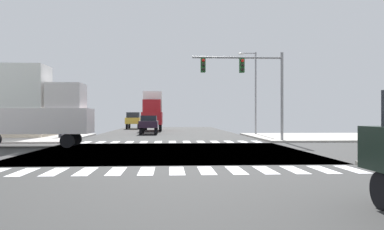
{
  "coord_description": "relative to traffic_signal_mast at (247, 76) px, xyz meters",
  "views": [
    {
      "loc": [
        -0.02,
        -20.41,
        1.83
      ],
      "look_at": [
        1.8,
        10.13,
        1.91
      ],
      "focal_mm": 36.76,
      "sensor_mm": 36.0,
      "label": 1
    }
  ],
  "objects": [
    {
      "name": "pickup_leading_1",
      "position": [
        -10.48,
        29.1,
        -3.39
      ],
      "size": [
        2.0,
        5.1,
        2.35
      ],
      "rotation": [
        0.0,
        0.0,
        3.14
      ],
      "color": "black",
      "rests_on": "ground"
    },
    {
      "name": "ground",
      "position": [
        -5.48,
        -6.88,
        -4.7
      ],
      "size": [
        90.0,
        90.0,
        0.05
      ],
      "color": "#373736"
    },
    {
      "name": "box_truck_crossing_1",
      "position": [
        -14.0,
        -3.38,
        -2.11
      ],
      "size": [
        7.2,
        2.4,
        4.85
      ],
      "rotation": [
        0.0,
        0.0,
        4.71
      ],
      "color": "black",
      "rests_on": "ground"
    },
    {
      "name": "box_truck_queued_2",
      "position": [
        -7.48,
        21.94,
        -2.11
      ],
      "size": [
        2.4,
        7.2,
        4.85
      ],
      "rotation": [
        0.0,
        0.0,
        3.14
      ],
      "color": "black",
      "rests_on": "ground"
    },
    {
      "name": "traffic_signal_mast",
      "position": [
        0.0,
        0.0,
        0.0
      ],
      "size": [
        6.47,
        0.55,
        6.33
      ],
      "color": "gray",
      "rests_on": "ground"
    },
    {
      "name": "crosswalk_near",
      "position": [
        -5.73,
        -14.18,
        -4.67
      ],
      "size": [
        13.5,
        2.0,
        0.01
      ],
      "color": "silver",
      "rests_on": "ground"
    },
    {
      "name": "street_lamp",
      "position": [
        2.53,
        9.61,
        0.06
      ],
      "size": [
        1.78,
        0.32,
        7.9
      ],
      "color": "gray",
      "rests_on": "ground"
    },
    {
      "name": "sedan_nearside_1",
      "position": [
        -7.48,
        12.42,
        -3.56
      ],
      "size": [
        1.8,
        4.3,
        1.88
      ],
      "rotation": [
        0.0,
        0.0,
        3.14
      ],
      "color": "black",
      "rests_on": "ground"
    },
    {
      "name": "crosswalk_far",
      "position": [
        -5.73,
        0.42,
        -4.67
      ],
      "size": [
        13.5,
        2.0,
        0.01
      ],
      "color": "silver",
      "rests_on": "ground"
    },
    {
      "name": "sidewalk_corner_ne",
      "position": [
        7.52,
        5.12,
        -4.61
      ],
      "size": [
        12.0,
        12.0,
        0.14
      ],
      "color": "#B2ADA3",
      "rests_on": "ground"
    },
    {
      "name": "sidewalk_corner_nw",
      "position": [
        -18.48,
        5.12,
        -4.61
      ],
      "size": [
        12.0,
        12.0,
        0.14
      ],
      "color": "#AFACA7",
      "rests_on": "ground"
    }
  ]
}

